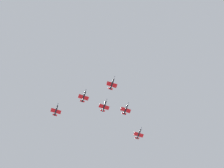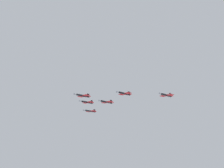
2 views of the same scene
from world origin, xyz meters
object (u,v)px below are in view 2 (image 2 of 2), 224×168
object	(u,v)px
jet_lead	(83,96)
jet_center_rear	(90,111)
jet_starboard_inner	(87,102)
jet_starboard_outer	(166,95)
jet_port_inner	(124,93)
jet_port_outer	(106,102)

from	to	relation	value
jet_lead	jet_center_rear	bearing A→B (deg)	-45.00
jet_starboard_inner	jet_center_rear	size ratio (longest dim) A/B	1.00
jet_starboard_inner	jet_starboard_outer	distance (m)	62.75
jet_port_inner	jet_port_outer	world-z (taller)	jet_port_inner
jet_lead	jet_port_outer	bearing A→B (deg)	-90.00
jet_starboard_inner	jet_center_rear	xyz separation A→B (m)	(-22.01, 17.40, -2.15)
jet_lead	jet_starboard_inner	xyz separation A→B (m)	(-22.01, 17.40, 1.11)
jet_port_inner	jet_starboard_outer	bearing A→B (deg)	-135.00
jet_starboard_outer	jet_center_rear	world-z (taller)	jet_starboard_outer
jet_port_inner	jet_starboard_inner	distance (m)	39.68
jet_port_inner	jet_center_rear	bearing A→B (deg)	-18.43
jet_center_rear	jet_port_outer	bearing A→B (deg)	155.77
jet_lead	jet_center_rear	world-z (taller)	jet_lead
jet_starboard_inner	jet_port_outer	size ratio (longest dim) A/B	1.00
jet_lead	jet_starboard_inner	world-z (taller)	jet_starboard_inner
jet_starboard_outer	jet_port_inner	bearing A→B (deg)	45.00
jet_lead	jet_starboard_outer	size ratio (longest dim) A/B	1.00
jet_port_outer	jet_starboard_outer	xyz separation A→B (m)	(37.34, 22.35, 1.43)
jet_center_rear	jet_lead	bearing A→B (deg)	135.00
jet_port_inner	jet_starboard_outer	world-z (taller)	jet_port_inner
jet_starboard_inner	jet_port_outer	world-z (taller)	jet_starboard_inner
jet_lead	jet_port_outer	size ratio (longest dim) A/B	1.00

